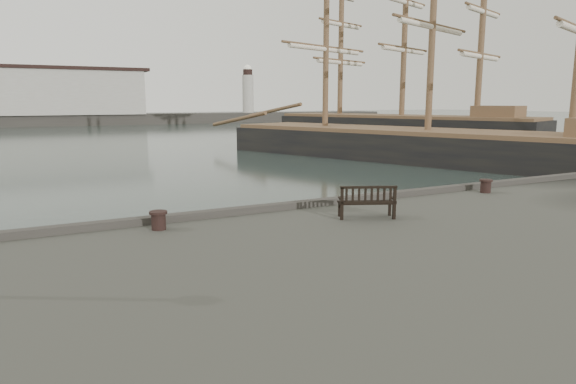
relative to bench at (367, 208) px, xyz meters
name	(u,v)px	position (x,y,z in m)	size (l,w,h in m)	color
ground	(301,259)	(-0.76, 2.06, -1.82)	(400.00, 400.00, 0.00)	black
breakwater	(30,102)	(-5.31, 94.06, 2.48)	(140.00, 9.50, 12.20)	#383530
bench	(367,208)	(0.00, 0.00, 0.00)	(1.50, 1.03, 0.82)	black
bollard_left	(159,220)	(-4.96, 1.25, -0.05)	(0.41, 0.41, 0.43)	black
bollard_right	(486,186)	(5.60, 1.19, -0.05)	(0.41, 0.41, 0.43)	black
tall_ship_main	(427,152)	(19.55, 19.01, -1.15)	(18.64, 34.91, 26.01)	black
tall_ship_far	(401,133)	(30.90, 35.58, -0.96)	(17.03, 30.98, 26.27)	black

